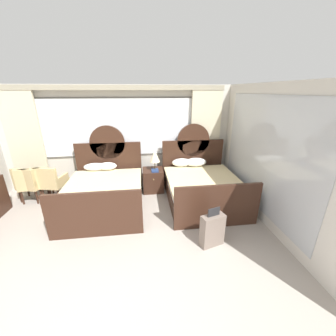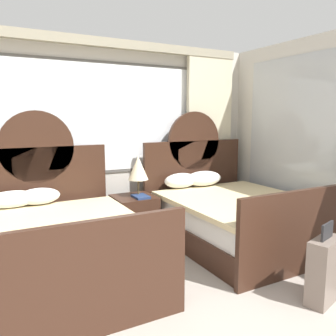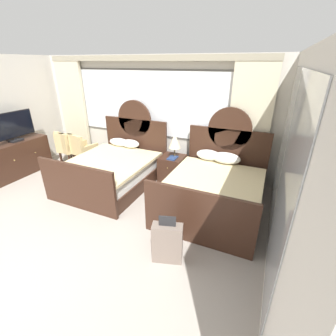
% 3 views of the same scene
% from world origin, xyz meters
% --- Properties ---
extents(ground_plane, '(24.00, 24.00, 0.00)m').
position_xyz_m(ground_plane, '(0.00, 0.00, 0.00)').
color(ground_plane, '#9E9389').
extents(wall_back_window, '(5.98, 0.22, 2.70)m').
position_xyz_m(wall_back_window, '(0.00, 3.89, 1.42)').
color(wall_back_window, beige).
rests_on(wall_back_window, ground_plane).
extents(wall_right_mirror, '(0.08, 4.49, 2.70)m').
position_xyz_m(wall_right_mirror, '(3.02, 1.67, 1.35)').
color(wall_right_mirror, beige).
rests_on(wall_right_mirror, ground_plane).
extents(bed_near_window, '(1.70, 2.15, 1.73)m').
position_xyz_m(bed_near_window, '(-0.32, 2.69, 0.36)').
color(bed_near_window, '#382116').
rests_on(bed_near_window, ground_plane).
extents(bed_near_mirror, '(1.70, 2.15, 1.73)m').
position_xyz_m(bed_near_mirror, '(1.97, 2.69, 0.36)').
color(bed_near_mirror, '#382116').
rests_on(bed_near_mirror, ground_plane).
extents(nightstand_between_beds, '(0.53, 0.56, 0.60)m').
position_xyz_m(nightstand_between_beds, '(0.83, 3.36, 0.30)').
color(nightstand_between_beds, '#382116').
rests_on(nightstand_between_beds, ground_plane).
extents(table_lamp_on_nightstand, '(0.27, 0.27, 0.54)m').
position_xyz_m(table_lamp_on_nightstand, '(0.89, 3.34, 0.97)').
color(table_lamp_on_nightstand, brown).
rests_on(table_lamp_on_nightstand, nightstand_between_beds).
extents(book_on_nightstand, '(0.18, 0.26, 0.03)m').
position_xyz_m(book_on_nightstand, '(0.88, 3.25, 0.61)').
color(book_on_nightstand, navy).
rests_on(book_on_nightstand, nightstand_between_beds).
extents(armchair_by_window_left, '(0.65, 0.65, 0.88)m').
position_xyz_m(armchair_by_window_left, '(-1.66, 3.19, 0.49)').
color(armchair_by_window_left, tan).
rests_on(armchair_by_window_left, ground_plane).
extents(armchair_by_window_centre, '(0.67, 0.67, 0.88)m').
position_xyz_m(armchair_by_window_centre, '(-2.13, 3.19, 0.49)').
color(armchair_by_window_centre, tan).
rests_on(armchair_by_window_centre, ground_plane).
extents(armchair_by_window_right, '(0.64, 0.64, 0.88)m').
position_xyz_m(armchair_by_window_right, '(-2.10, 3.19, 0.49)').
color(armchair_by_window_right, tan).
rests_on(armchair_by_window_right, ground_plane).
extents(suitcase_on_floor, '(0.44, 0.29, 0.73)m').
position_xyz_m(suitcase_on_floor, '(1.72, 1.11, 0.30)').
color(suitcase_on_floor, '#75665B').
rests_on(suitcase_on_floor, ground_plane).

